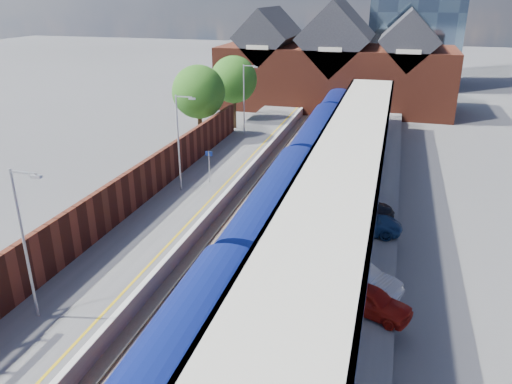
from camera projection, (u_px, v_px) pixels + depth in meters
ground at (290, 175)px, 42.66m from camera, size 240.00×240.00×0.00m
ballast_bed at (259, 223)px, 33.72m from camera, size 6.00×76.00×0.06m
rails at (259, 222)px, 33.68m from camera, size 4.51×76.00×0.14m
left_platform at (183, 208)px, 34.92m from camera, size 5.00×76.00×1.00m
right_platform at (349, 227)px, 32.04m from camera, size 6.00×76.00×1.00m
coping_left at (215, 205)px, 34.13m from camera, size 0.30×76.00×0.05m
coping_right at (305, 215)px, 32.56m from camera, size 0.30×76.00×0.05m
yellow_line at (207, 204)px, 34.29m from camera, size 0.14×76.00×0.01m
train at (301, 164)px, 38.73m from camera, size 3.05×65.94×3.45m
canopy at (349, 147)px, 32.14m from camera, size 4.50×52.00×4.48m
lamp_post_b at (26, 237)px, 20.95m from camera, size 1.48×0.18×7.00m
lamp_post_c at (180, 137)px, 35.24m from camera, size 1.48×0.18×7.00m
lamp_post_d at (245, 95)px, 49.54m from camera, size 1.48×0.18×7.00m
platform_sign at (209, 161)px, 37.55m from camera, size 0.55×0.08×2.50m
brick_wall at (96, 215)px, 29.06m from camera, size 0.35×50.00×3.86m
station_building at (335, 66)px, 65.65m from camera, size 30.00×12.12×13.78m
tree_near at (200, 94)px, 48.53m from camera, size 5.20×5.20×8.10m
tree_far at (235, 81)px, 55.43m from camera, size 5.20×5.20×8.10m
parked_car_red at (370, 300)px, 22.47m from camera, size 4.14×2.89×1.31m
parked_car_silver at (357, 278)px, 24.12m from camera, size 4.57×2.93×1.42m
parked_car_dark at (359, 205)px, 32.39m from camera, size 4.79×2.48×1.33m
parked_car_blue at (364, 222)px, 30.06m from camera, size 4.71×2.40×1.27m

